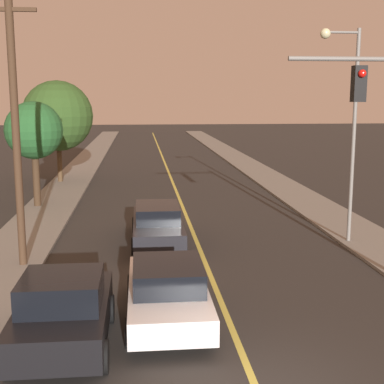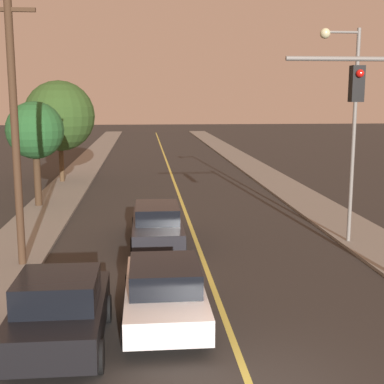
{
  "view_description": "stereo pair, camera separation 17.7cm",
  "coord_description": "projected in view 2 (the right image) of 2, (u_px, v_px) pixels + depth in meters",
  "views": [
    {
      "loc": [
        -2.1,
        -8.78,
        5.38
      ],
      "look_at": [
        0.0,
        12.42,
        1.6
      ],
      "focal_mm": 50.0,
      "sensor_mm": 36.0,
      "label": 1
    },
    {
      "loc": [
        -1.92,
        -8.8,
        5.38
      ],
      "look_at": [
        0.0,
        12.42,
        1.6
      ],
      "focal_mm": 50.0,
      "sensor_mm": 36.0,
      "label": 2
    }
  ],
  "objects": [
    {
      "name": "tree_left_near",
      "position": [
        35.0,
        131.0,
        25.78
      ],
      "size": [
        2.78,
        2.78,
        5.09
      ],
      "color": "#3D2B1C",
      "rests_on": "ground"
    },
    {
      "name": "streetlamp_right",
      "position": [
        347.0,
        110.0,
        19.01
      ],
      "size": [
        1.46,
        0.36,
        7.64
      ],
      "color": "slate",
      "rests_on": "ground"
    },
    {
      "name": "sidewalk_left",
      "position": [
        89.0,
        162.0,
        44.45
      ],
      "size": [
        2.5,
        80.0,
        0.12
      ],
      "color": "gray",
      "rests_on": "ground"
    },
    {
      "name": "tree_left_far",
      "position": [
        60.0,
        116.0,
        33.27
      ],
      "size": [
        4.37,
        4.37,
        6.31
      ],
      "color": "#4C3823",
      "rests_on": "ground"
    },
    {
      "name": "car_outer_lane_front",
      "position": [
        60.0,
        311.0,
        11.52
      ],
      "size": [
        2.03,
        3.9,
        1.67
      ],
      "color": "black",
      "rests_on": "ground"
    },
    {
      "name": "car_near_lane_second",
      "position": [
        157.0,
        223.0,
        19.87
      ],
      "size": [
        1.91,
        5.11,
        1.49
      ],
      "color": "black",
      "rests_on": "ground"
    },
    {
      "name": "car_near_lane_front",
      "position": [
        165.0,
        290.0,
        12.97
      ],
      "size": [
        2.0,
        4.64,
        1.48
      ],
      "color": "white",
      "rests_on": "ground"
    },
    {
      "name": "sidewalk_right",
      "position": [
        243.0,
        161.0,
        45.61
      ],
      "size": [
        2.5,
        80.0,
        0.12
      ],
      "color": "gray",
      "rests_on": "ground"
    },
    {
      "name": "road_surface",
      "position": [
        167.0,
        162.0,
        45.04
      ],
      "size": [
        10.52,
        80.0,
        0.01
      ],
      "color": "#2D2B28",
      "rests_on": "ground"
    },
    {
      "name": "utility_pole_left",
      "position": [
        15.0,
        127.0,
        16.38
      ],
      "size": [
        1.6,
        0.24,
        8.42
      ],
      "color": "#422D1E",
      "rests_on": "ground"
    }
  ]
}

